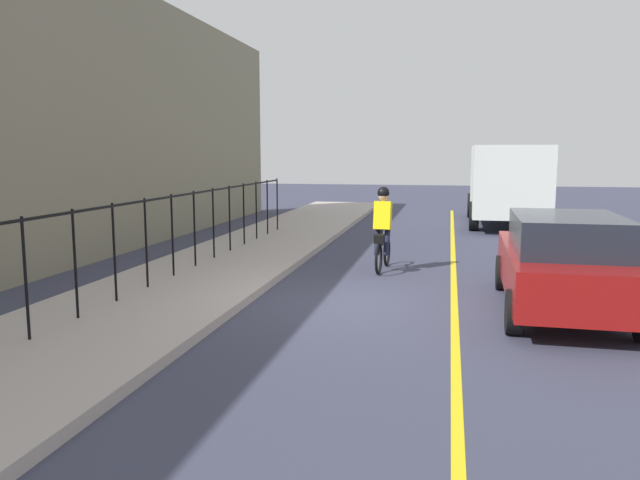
% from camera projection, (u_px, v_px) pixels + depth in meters
% --- Properties ---
extents(ground_plane, '(80.00, 80.00, 0.00)m').
position_uv_depth(ground_plane, '(358.00, 304.00, 10.56)').
color(ground_plane, '#383A4D').
extents(lane_line_centre, '(36.00, 0.12, 0.01)m').
position_uv_depth(lane_line_centre, '(454.00, 309.00, 10.24)').
color(lane_line_centre, yellow).
rests_on(lane_line_centre, ground).
extents(sidewalk, '(40.00, 3.20, 0.15)m').
position_uv_depth(sidewalk, '(171.00, 291.00, 11.23)').
color(sidewalk, '#A89E98').
rests_on(sidewalk, ground).
extents(building_wall, '(28.00, 0.80, 6.81)m').
position_uv_depth(building_wall, '(50.00, 112.00, 13.44)').
color(building_wall, gray).
rests_on(building_wall, ground).
extents(iron_fence, '(15.21, 0.04, 1.60)m').
position_uv_depth(iron_fence, '(172.00, 220.00, 12.12)').
color(iron_fence, black).
rests_on(iron_fence, sidewalk).
extents(cyclist_lead, '(1.71, 0.38, 1.83)m').
position_uv_depth(cyclist_lead, '(383.00, 229.00, 13.45)').
color(cyclist_lead, black).
rests_on(cyclist_lead, ground).
extents(patrol_sedan, '(4.44, 2.01, 1.58)m').
position_uv_depth(patrol_sedan, '(564.00, 262.00, 9.91)').
color(patrol_sedan, maroon).
rests_on(patrol_sedan, ground).
extents(box_truck_background, '(6.74, 2.61, 2.78)m').
position_uv_depth(box_truck_background, '(507.00, 181.00, 21.91)').
color(box_truck_background, silver).
rests_on(box_truck_background, ground).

